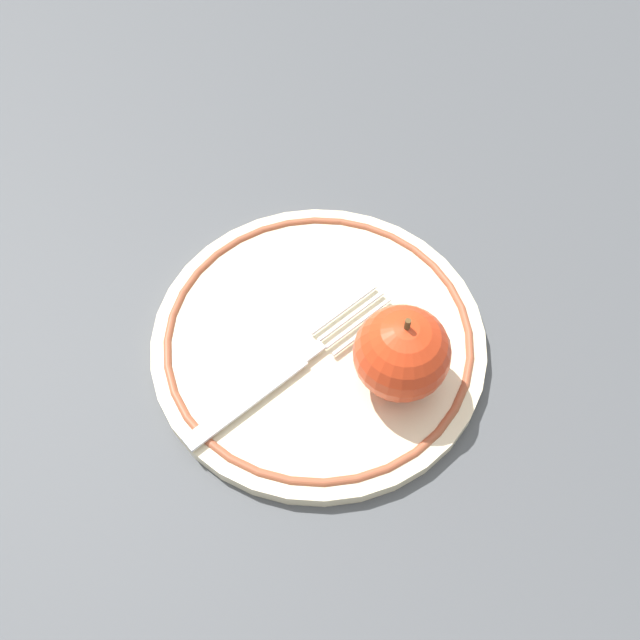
% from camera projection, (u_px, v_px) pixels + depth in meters
% --- Properties ---
extents(ground_plane, '(2.00, 2.00, 0.00)m').
position_uv_depth(ground_plane, '(328.00, 364.00, 0.53)').
color(ground_plane, '#47494C').
extents(plate, '(0.25, 0.25, 0.01)m').
position_uv_depth(plate, '(320.00, 339.00, 0.53)').
color(plate, beige).
rests_on(plate, ground_plane).
extents(apple_red_whole, '(0.07, 0.07, 0.08)m').
position_uv_depth(apple_red_whole, '(402.00, 353.00, 0.48)').
color(apple_red_whole, red).
rests_on(apple_red_whole, plate).
extents(fork, '(0.18, 0.07, 0.00)m').
position_uv_depth(fork, '(287.00, 370.00, 0.51)').
color(fork, silver).
rests_on(fork, plate).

